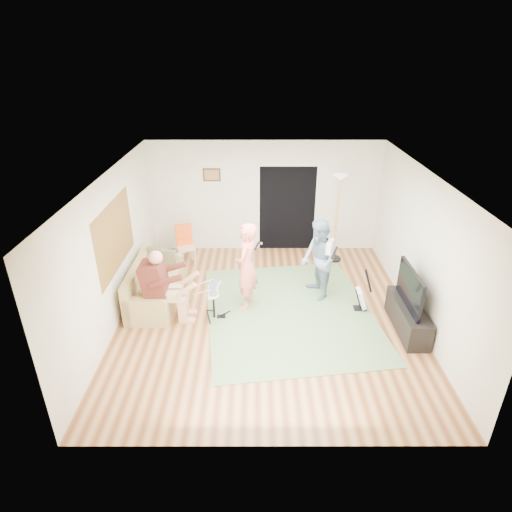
{
  "coord_description": "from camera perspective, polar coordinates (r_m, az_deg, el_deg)",
  "views": [
    {
      "loc": [
        -0.22,
        -6.84,
        4.6
      ],
      "look_at": [
        -0.21,
        0.3,
        1.1
      ],
      "focal_mm": 30.0,
      "sensor_mm": 36.0,
      "label": 1
    }
  ],
  "objects": [
    {
      "name": "guitar_spare",
      "position": [
        8.5,
        13.88,
        -5.48
      ],
      "size": [
        0.32,
        0.28,
        0.88
      ],
      "color": "black",
      "rests_on": "floor"
    },
    {
      "name": "guitarist",
      "position": [
        8.49,
        8.35,
        -0.56
      ],
      "size": [
        0.81,
        0.94,
        1.65
      ],
      "primitive_type": "imported",
      "rotation": [
        0.0,
        0.0,
        -1.3
      ],
      "color": "slate",
      "rests_on": "floor"
    },
    {
      "name": "drummer",
      "position": [
        8.03,
        -11.93,
        -4.84
      ],
      "size": [
        0.91,
        0.51,
        1.39
      ],
      "color": "#572218",
      "rests_on": "sofa"
    },
    {
      "name": "picture_frame",
      "position": [
        10.24,
        -5.93,
        10.72
      ],
      "size": [
        0.42,
        0.03,
        0.32
      ],
      "primitive_type": "cube",
      "color": "#3F2314",
      "rests_on": "walls"
    },
    {
      "name": "drum_kit",
      "position": [
        8.03,
        -5.66,
        -6.44
      ],
      "size": [
        0.36,
        0.65,
        0.67
      ],
      "color": "black",
      "rests_on": "floor"
    },
    {
      "name": "area_rug",
      "position": [
        8.34,
        4.41,
        -7.36
      ],
      "size": [
        3.55,
        4.06,
        0.02
      ],
      "primitive_type": "cube",
      "rotation": [
        0.0,
        0.0,
        0.13
      ],
      "color": "#567A4A",
      "rests_on": "floor"
    },
    {
      "name": "ceiling",
      "position": [
        7.1,
        1.75,
        10.61
      ],
      "size": [
        6.0,
        6.0,
        0.0
      ],
      "primitive_type": "plane",
      "rotation": [
        3.14,
        0.0,
        0.0
      ],
      "color": "white",
      "rests_on": "walls"
    },
    {
      "name": "walls",
      "position": [
        7.57,
        1.62,
        0.72
      ],
      "size": [
        5.5,
        6.0,
        2.7
      ],
      "primitive_type": null,
      "color": "beige",
      "rests_on": "floor"
    },
    {
      "name": "guitar_held",
      "position": [
        8.4,
        9.83,
        1.25
      ],
      "size": [
        0.32,
        0.6,
        0.26
      ],
      "primitive_type": null,
      "rotation": [
        0.0,
        0.0,
        -0.36
      ],
      "color": "white",
      "rests_on": "guitarist"
    },
    {
      "name": "dining_chair",
      "position": [
        10.09,
        -9.27,
        0.75
      ],
      "size": [
        0.5,
        0.53,
        0.93
      ],
      "rotation": [
        0.0,
        0.0,
        0.33
      ],
      "color": "#CDB585",
      "rests_on": "floor"
    },
    {
      "name": "tv_cabinet",
      "position": [
        8.18,
        19.56,
        -7.69
      ],
      "size": [
        0.4,
        1.4,
        0.5
      ],
      "primitive_type": "cube",
      "color": "black",
      "rests_on": "floor"
    },
    {
      "name": "torchiere_lamp",
      "position": [
        9.91,
        10.88,
        6.97
      ],
      "size": [
        0.37,
        0.37,
        2.08
      ],
      "color": "black",
      "rests_on": "floor"
    },
    {
      "name": "singer",
      "position": [
        8.07,
        -1.31,
        -1.4
      ],
      "size": [
        0.56,
        0.72,
        1.73
      ],
      "primitive_type": "imported",
      "rotation": [
        0.0,
        0.0,
        -1.83
      ],
      "color": "#F5756A",
      "rests_on": "floor"
    },
    {
      "name": "floor",
      "position": [
        8.24,
        1.5,
        -7.79
      ],
      "size": [
        6.0,
        6.0,
        0.0
      ],
      "primitive_type": "plane",
      "color": "brown",
      "rests_on": "ground"
    },
    {
      "name": "window_blinds",
      "position": [
        8.07,
        -18.29,
        2.57
      ],
      "size": [
        0.0,
        2.05,
        2.05
      ],
      "primitive_type": "plane",
      "rotation": [
        1.57,
        0.0,
        1.57
      ],
      "color": "olive",
      "rests_on": "walls"
    },
    {
      "name": "microphone",
      "position": [
        7.88,
        0.11,
        1.35
      ],
      "size": [
        0.06,
        0.06,
        0.24
      ],
      "primitive_type": null,
      "color": "black",
      "rests_on": "singer"
    },
    {
      "name": "doorway",
      "position": [
        10.48,
        4.19,
        6.26
      ],
      "size": [
        2.1,
        0.0,
        2.1
      ],
      "primitive_type": "plane",
      "rotation": [
        1.57,
        0.0,
        0.0
      ],
      "color": "black",
      "rests_on": "walls"
    },
    {
      "name": "television",
      "position": [
        7.86,
        19.86,
        -4.06
      ],
      "size": [
        0.06,
        1.14,
        0.7
      ],
      "primitive_type": "cube",
      "color": "black",
      "rests_on": "tv_cabinet"
    },
    {
      "name": "sofa",
      "position": [
        8.8,
        -13.67,
        -4.16
      ],
      "size": [
        0.82,
        1.98,
        0.8
      ],
      "color": "tan",
      "rests_on": "floor"
    }
  ]
}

